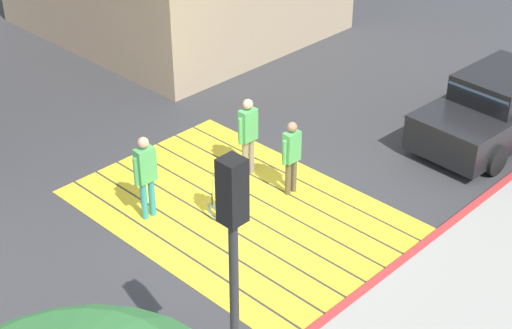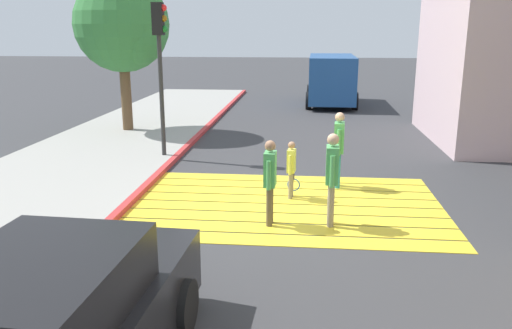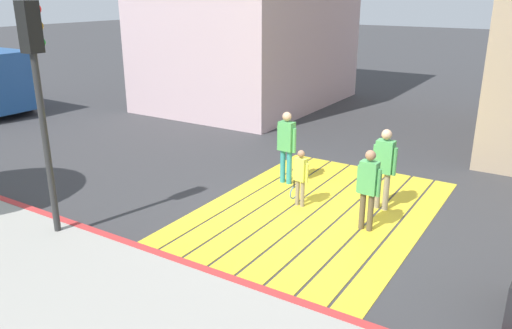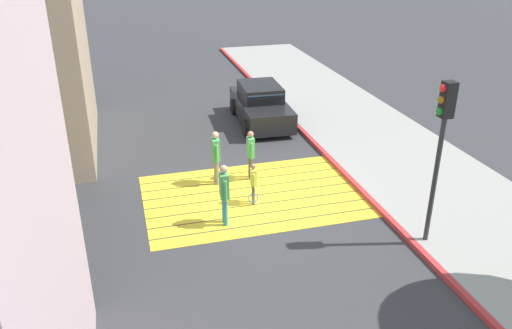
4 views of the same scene
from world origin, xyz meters
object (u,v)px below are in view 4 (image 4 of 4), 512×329
pedestrian_adult_lead (216,154)px  pedestrian_adult_trailing (224,190)px  traffic_light_corner (442,132)px  pedestrian_adult_side (251,151)px  car_parked_near_curb (261,105)px  pedestrian_child_with_racket (253,181)px

pedestrian_adult_lead → pedestrian_adult_trailing: size_ratio=1.00×
traffic_light_corner → pedestrian_adult_side: bearing=-55.5°
pedestrian_adult_lead → pedestrian_adult_trailing: bearing=83.8°
traffic_light_corner → pedestrian_adult_trailing: 5.60m
car_parked_near_curb → traffic_light_corner: 10.12m
traffic_light_corner → pedestrian_adult_side: size_ratio=2.63×
traffic_light_corner → pedestrian_child_with_racket: 5.38m
pedestrian_child_with_racket → pedestrian_adult_trailing: bearing=41.2°
pedestrian_adult_trailing → car_parked_near_curb: bearing=-112.7°
pedestrian_adult_lead → pedestrian_adult_trailing: 2.46m
traffic_light_corner → pedestrian_adult_trailing: bearing=-25.9°
car_parked_near_curb → pedestrian_adult_lead: 5.77m
pedestrian_adult_trailing → pedestrian_adult_lead: bearing=-96.2°
pedestrian_adult_trailing → pedestrian_child_with_racket: bearing=-138.8°
traffic_light_corner → pedestrian_adult_trailing: (4.70, -2.28, -2.02)m
traffic_light_corner → car_parked_near_curb: bearing=-80.8°
pedestrian_adult_lead → pedestrian_adult_side: pedestrian_adult_lead is taller
pedestrian_adult_lead → pedestrian_child_with_racket: bearing=116.8°
pedestrian_adult_side → pedestrian_child_with_racket: 1.67m
pedestrian_adult_lead → pedestrian_child_with_racket: size_ratio=1.39×
pedestrian_adult_trailing → pedestrian_child_with_racket: 1.42m
pedestrian_adult_trailing → pedestrian_child_with_racket: size_ratio=1.39×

